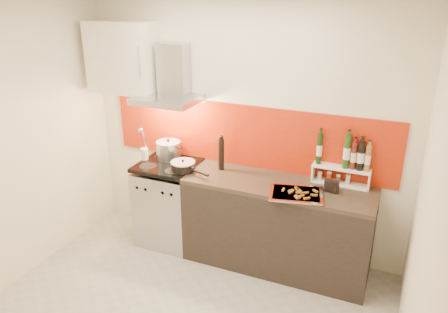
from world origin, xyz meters
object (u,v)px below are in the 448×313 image
at_px(pepper_mill, 221,153).
at_px(range_stove, 170,203).
at_px(counter, 277,225).
at_px(stock_pot, 169,150).
at_px(saute_pan, 184,166).
at_px(baking_tray, 296,194).

bearing_deg(pepper_mill, range_stove, -169.88).
bearing_deg(pepper_mill, counter, -8.59).
distance_m(counter, pepper_mill, 0.90).
distance_m(range_stove, stock_pot, 0.58).
distance_m(range_stove, saute_pan, 0.57).
height_order(counter, pepper_mill, pepper_mill).
relative_size(stock_pot, pepper_mill, 0.71).
distance_m(stock_pot, baking_tray, 1.51).
xyz_separation_m(stock_pot, baking_tray, (1.47, -0.30, -0.09)).
relative_size(range_stove, pepper_mill, 2.50).
distance_m(range_stove, baking_tray, 1.50).
xyz_separation_m(stock_pot, saute_pan, (0.30, -0.22, -0.05)).
relative_size(saute_pan, baking_tray, 0.85).
bearing_deg(counter, saute_pan, -174.37).
distance_m(range_stove, counter, 1.20).
bearing_deg(saute_pan, stock_pot, 143.51).
xyz_separation_m(counter, pepper_mill, (-0.64, 0.10, 0.63)).
xyz_separation_m(counter, stock_pot, (-1.26, 0.12, 0.56)).
xyz_separation_m(saute_pan, baking_tray, (1.18, -0.08, -0.04)).
bearing_deg(counter, baking_tray, -39.61).
relative_size(stock_pot, baking_tray, 0.48).
bearing_deg(counter, range_stove, -179.77).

